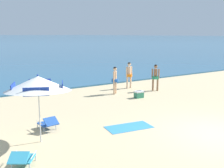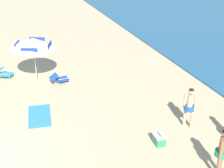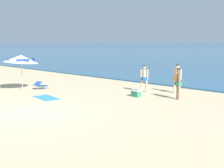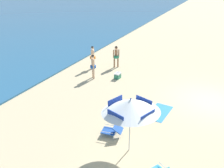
# 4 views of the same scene
# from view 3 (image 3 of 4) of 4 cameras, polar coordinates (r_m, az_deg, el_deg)

# --- Properties ---
(ground_plane) EXTENTS (800.00, 800.00, 0.00)m
(ground_plane) POSITION_cam_3_polar(r_m,az_deg,el_deg) (12.85, -16.29, -5.69)
(ground_plane) COLOR tan
(beach_umbrella_striped_main) EXTENTS (2.91, 2.92, 2.33)m
(beach_umbrella_striped_main) POSITION_cam_3_polar(r_m,az_deg,el_deg) (18.86, -18.00, 4.89)
(beach_umbrella_striped_main) COLOR silver
(beach_umbrella_striped_main) RESTS_ON ground
(lounge_chair_under_umbrella) EXTENTS (0.64, 0.95, 0.52)m
(lounge_chair_under_umbrella) POSITION_cam_3_polar(r_m,az_deg,el_deg) (19.02, -14.24, -0.19)
(lounge_chair_under_umbrella) COLOR #1E4799
(lounge_chair_under_umbrella) RESTS_ON ground
(person_standing_near_shore) EXTENTS (0.52, 0.43, 1.75)m
(person_standing_near_shore) POSITION_cam_3_polar(r_m,az_deg,el_deg) (17.31, 13.14, 1.48)
(person_standing_near_shore) COLOR beige
(person_standing_near_shore) RESTS_ON ground
(person_standing_beside) EXTENTS (0.41, 0.41, 1.66)m
(person_standing_beside) POSITION_cam_3_polar(r_m,az_deg,el_deg) (17.48, 6.57, 1.55)
(person_standing_beside) COLOR #D8A87F
(person_standing_beside) RESTS_ON ground
(person_wading_in) EXTENTS (0.41, 0.41, 1.69)m
(person_wading_in) POSITION_cam_3_polar(r_m,az_deg,el_deg) (15.52, 13.35, 0.54)
(person_wading_in) COLOR #8C6042
(person_wading_in) RESTS_ON ground
(cooler_box) EXTENTS (0.52, 0.38, 0.43)m
(cooler_box) POSITION_cam_3_polar(r_m,az_deg,el_deg) (15.99, 4.90, -1.85)
(cooler_box) COLOR #2D7F5B
(cooler_box) RESTS_ON ground
(beach_towel) EXTENTS (1.92, 1.16, 0.01)m
(beach_towel) POSITION_cam_3_polar(r_m,az_deg,el_deg) (16.02, -13.18, -2.74)
(beach_towel) COLOR #3384BC
(beach_towel) RESTS_ON ground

